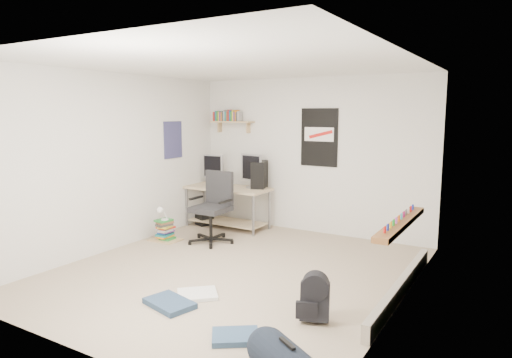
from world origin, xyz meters
The scene contains 25 objects.
floor centered at (0.00, 0.00, -0.01)m, with size 4.00×4.50×0.01m, color gray.
ceiling centered at (0.00, 0.00, 2.50)m, with size 4.00×4.50×0.01m, color white.
back_wall centered at (0.00, 2.25, 1.25)m, with size 4.00×0.01×2.50m, color silver.
left_wall centered at (-2.00, 0.00, 1.25)m, with size 0.01×4.50×2.50m, color silver.
right_wall centered at (2.00, 0.00, 1.25)m, with size 0.01×4.50×2.50m, color silver.
desk centered at (-1.30, 1.75, 0.36)m, with size 1.46×0.64×0.67m, color #C8B98B.
monitor_left centered at (-1.66, 1.85, 0.87)m, with size 0.37×0.09×0.40m, color #939497.
monitor_right centered at (-0.90, 1.88, 0.89)m, with size 0.41×0.10×0.45m, color #B0B0B5.
pc_tower centered at (-0.81, 2.00, 0.90)m, with size 0.22×0.45×0.47m, color black.
keyboard centered at (-1.05, 1.60, 0.68)m, with size 0.43×0.15×0.02m, color black.
speaker_left centered at (-1.65, 1.98, 0.76)m, with size 0.10×0.10×0.19m, color black.
speaker_right centered at (-1.09, 1.49, 0.76)m, with size 0.10×0.10×0.19m, color black.
office_chair centered at (-1.00, 0.87, 0.49)m, with size 0.70×0.70×1.07m, color black.
wall_shelf centered at (-1.45, 2.14, 1.78)m, with size 0.80×0.22×0.24m, color tan.
poster_back_wall centered at (0.15, 2.23, 1.55)m, with size 0.62×0.03×0.92m, color black.
poster_left_wall centered at (-1.99, 1.20, 1.50)m, with size 0.02×0.42×0.60m, color navy.
window centered at (1.95, 0.30, 1.45)m, with size 0.10×1.50×1.26m, color brown.
baseboard_heater centered at (1.96, 0.30, 0.09)m, with size 0.08×2.50×0.18m, color #B7B2A8.
backpack centered at (1.41, -0.75, 0.20)m, with size 0.27×0.21×0.36m, color black.
tshirt centered at (0.09, -0.85, 0.02)m, with size 0.41×0.35×0.04m, color silver.
jeans_a centered at (0.01, -1.19, 0.03)m, with size 0.51×0.33×0.06m, color navy.
jeans_b centered at (0.96, -1.42, 0.03)m, with size 0.40×0.30×0.05m, color navy.
book_stack centered at (-1.66, 0.60, 0.15)m, with size 0.43×0.35×0.29m, color brown.
desk_lamp centered at (-1.64, 0.58, 0.38)m, with size 0.11×0.19×0.19m, color silver.
subwoofer centered at (-1.75, 1.70, 0.14)m, with size 0.25×0.25×0.28m, color black.
Camera 1 is at (3.01, -4.51, 1.95)m, focal length 32.00 mm.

